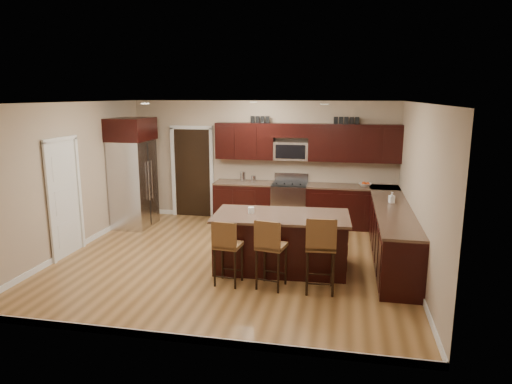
% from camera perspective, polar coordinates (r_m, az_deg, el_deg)
% --- Properties ---
extents(floor, '(6.00, 6.00, 0.00)m').
position_cam_1_polar(floor, '(8.05, -2.88, -8.48)').
color(floor, '#A0713F').
rests_on(floor, ground).
extents(ceiling, '(6.00, 6.00, 0.00)m').
position_cam_1_polar(ceiling, '(7.55, -3.10, 11.10)').
color(ceiling, silver).
rests_on(ceiling, wall_back).
extents(wall_back, '(6.00, 0.00, 6.00)m').
position_cam_1_polar(wall_back, '(10.34, 0.75, 3.86)').
color(wall_back, tan).
rests_on(wall_back, floor).
extents(wall_left, '(0.00, 5.50, 5.50)m').
position_cam_1_polar(wall_left, '(8.90, -22.07, 1.64)').
color(wall_left, tan).
rests_on(wall_left, floor).
extents(wall_right, '(0.00, 5.50, 5.50)m').
position_cam_1_polar(wall_right, '(7.54, 19.69, 0.08)').
color(wall_right, tan).
rests_on(wall_right, floor).
extents(base_cabinets, '(4.02, 3.96, 0.92)m').
position_cam_1_polar(base_cabinets, '(9.07, 11.12, -3.27)').
color(base_cabinets, black).
rests_on(base_cabinets, floor).
extents(upper_cabinets, '(4.00, 0.33, 0.80)m').
position_cam_1_polar(upper_cabinets, '(9.98, 6.52, 6.32)').
color(upper_cabinets, black).
rests_on(upper_cabinets, wall_back).
extents(range, '(0.76, 0.64, 1.11)m').
position_cam_1_polar(range, '(10.11, 4.22, -1.43)').
color(range, silver).
rests_on(range, floor).
extents(microwave, '(0.76, 0.31, 0.40)m').
position_cam_1_polar(microwave, '(10.06, 4.43, 5.15)').
color(microwave, silver).
rests_on(microwave, upper_cabinets).
extents(doorway, '(0.85, 0.03, 2.06)m').
position_cam_1_polar(doorway, '(10.79, -7.92, 2.37)').
color(doorway, black).
rests_on(doorway, floor).
extents(pantry_door, '(0.03, 0.80, 2.04)m').
position_cam_1_polar(pantry_door, '(8.71, -22.85, -0.86)').
color(pantry_door, white).
rests_on(pantry_door, floor).
extents(letter_decor, '(2.20, 0.03, 0.15)m').
position_cam_1_polar(letter_decor, '(9.96, 5.75, 8.95)').
color(letter_decor, black).
rests_on(letter_decor, upper_cabinets).
extents(island, '(2.25, 1.26, 0.92)m').
position_cam_1_polar(island, '(7.56, 3.14, -6.43)').
color(island, black).
rests_on(island, floor).
extents(stool_left, '(0.41, 0.41, 1.01)m').
position_cam_1_polar(stool_left, '(6.84, -3.67, -6.65)').
color(stool_left, brown).
rests_on(stool_left, floor).
extents(stool_mid, '(0.46, 0.46, 1.06)m').
position_cam_1_polar(stool_mid, '(6.70, 1.76, -6.76)').
color(stool_mid, brown).
rests_on(stool_mid, floor).
extents(stool_right, '(0.45, 0.45, 1.14)m').
position_cam_1_polar(stool_right, '(6.60, 8.09, -6.71)').
color(stool_right, brown).
rests_on(stool_right, floor).
extents(refrigerator, '(0.79, 1.00, 2.35)m').
position_cam_1_polar(refrigerator, '(10.16, -15.12, 2.46)').
color(refrigerator, silver).
rests_on(refrigerator, floor).
extents(floor_mat, '(1.09, 0.94, 0.01)m').
position_cam_1_polar(floor_mat, '(9.49, 3.21, -5.23)').
color(floor_mat, brown).
rests_on(floor_mat, floor).
extents(fruit_bowl, '(0.29, 0.29, 0.07)m').
position_cam_1_polar(fruit_bowl, '(9.95, 13.48, 0.88)').
color(fruit_bowl, silver).
rests_on(fruit_bowl, base_cabinets).
extents(soap_bottle, '(0.11, 0.11, 0.20)m').
position_cam_1_polar(soap_bottle, '(8.55, 16.61, -0.65)').
color(soap_bottle, '#B2B2B2').
rests_on(soap_bottle, base_cabinets).
extents(canister_tall, '(0.12, 0.12, 0.22)m').
position_cam_1_polar(canister_tall, '(10.17, -1.66, 1.91)').
color(canister_tall, silver).
rests_on(canister_tall, base_cabinets).
extents(canister_short, '(0.11, 0.11, 0.15)m').
position_cam_1_polar(canister_short, '(10.13, -0.32, 1.65)').
color(canister_short, silver).
rests_on(canister_short, base_cabinets).
extents(island_jar, '(0.10, 0.10, 0.10)m').
position_cam_1_polar(island_jar, '(7.49, -0.60, -2.28)').
color(island_jar, white).
rests_on(island_jar, island).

